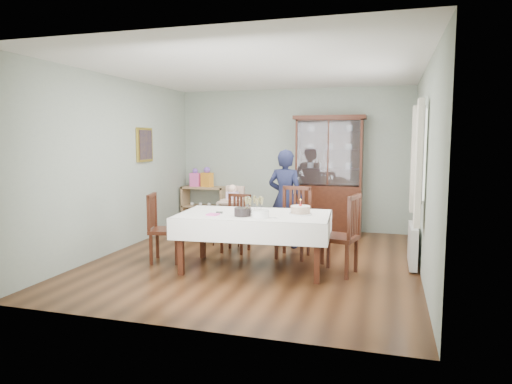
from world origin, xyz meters
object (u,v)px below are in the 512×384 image
at_px(china_cabinet, 329,173).
at_px(birthday_cake, 300,210).
at_px(woman, 285,199).
at_px(gift_bag_orange, 207,178).
at_px(chair_end_right, 339,251).
at_px(high_chair, 233,221).
at_px(chair_end_left, 165,241).
at_px(chair_far_left, 236,235).
at_px(gift_bag_pink, 195,178).
at_px(sideboard, 205,206).
at_px(dining_table, 254,241).
at_px(chair_far_right, 293,237).
at_px(champagne_tray, 254,208).

relative_size(china_cabinet, birthday_cake, 7.31).
xyz_separation_m(woman, gift_bag_orange, (-1.90, 1.32, 0.18)).
height_order(chair_end_right, birthday_cake, chair_end_right).
bearing_deg(woman, high_chair, 7.85).
bearing_deg(birthday_cake, chair_end_left, -177.74).
height_order(chair_far_left, chair_end_left, chair_end_left).
bearing_deg(gift_bag_orange, chair_end_right, -41.88).
bearing_deg(china_cabinet, gift_bag_pink, 179.97).
relative_size(sideboard, chair_end_right, 0.86).
xyz_separation_m(dining_table, sideboard, (-1.86, 2.73, 0.02)).
distance_m(birthday_cake, gift_bag_pink, 3.72).
relative_size(chair_far_right, woman, 0.65).
height_order(chair_end_right, champagne_tray, chair_end_right).
relative_size(chair_far_right, birthday_cake, 3.48).
xyz_separation_m(dining_table, chair_far_left, (-0.56, 0.88, -0.12)).
height_order(chair_far_right, gift_bag_orange, gift_bag_orange).
xyz_separation_m(chair_end_right, high_chair, (-1.90, 1.26, 0.08)).
relative_size(chair_far_left, gift_bag_pink, 2.41).
xyz_separation_m(high_chair, gift_bag_pink, (-1.26, 1.35, 0.57)).
distance_m(china_cabinet, chair_end_left, 3.43).
xyz_separation_m(woman, birthday_cake, (0.49, -1.28, 0.02)).
bearing_deg(chair_far_right, chair_far_left, 179.29).
distance_m(chair_end_left, gift_bag_pink, 2.85).
height_order(woman, gift_bag_orange, woman).
height_order(chair_far_right, high_chair, chair_far_right).
bearing_deg(dining_table, woman, 85.41).
relative_size(birthday_cake, gift_bag_orange, 0.75).
bearing_deg(woman, sideboard, -28.16).
bearing_deg(chair_far_left, birthday_cake, -30.17).
xyz_separation_m(chair_far_right, champagne_tray, (-0.40, -0.70, 0.52)).
bearing_deg(chair_far_right, chair_end_left, -151.39).
bearing_deg(sideboard, chair_far_left, -54.92).
height_order(chair_far_right, champagne_tray, chair_far_right).
distance_m(sideboard, chair_far_right, 2.96).
bearing_deg(chair_end_left, chair_far_right, -80.40).
relative_size(chair_far_right, high_chair, 1.04).
bearing_deg(birthday_cake, china_cabinet, 89.19).
bearing_deg(birthday_cake, high_chair, 137.89).
height_order(sideboard, chair_end_right, chair_end_right).
xyz_separation_m(chair_end_left, chair_end_right, (2.46, 0.07, 0.02)).
bearing_deg(gift_bag_orange, sideboard, 163.92).
height_order(chair_end_right, high_chair, chair_end_right).
bearing_deg(gift_bag_orange, chair_far_left, -56.10).
xyz_separation_m(china_cabinet, birthday_cake, (-0.04, -2.60, -0.31)).
bearing_deg(champagne_tray, china_cabinet, 75.72).
distance_m(sideboard, chair_end_right, 3.97).
bearing_deg(chair_far_right, gift_bag_orange, 143.15).
bearing_deg(woman, chair_far_right, 119.15).
relative_size(champagne_tray, birthday_cake, 1.19).
relative_size(sideboard, gift_bag_orange, 2.26).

